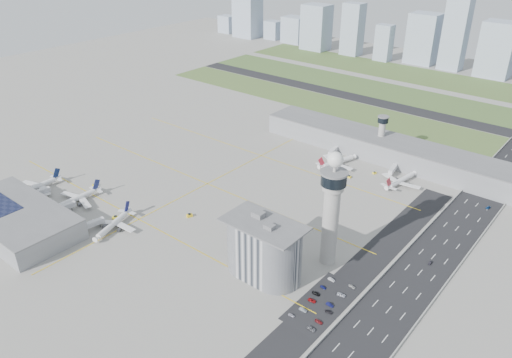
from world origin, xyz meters
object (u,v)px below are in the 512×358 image
Objects in this scene: admin_building at (264,249)px; car_hw_2 at (488,208)px; tug_4 at (349,177)px; car_lot_0 at (291,315)px; car_hw_1 at (430,263)px; tug_5 at (375,173)px; jet_bridge_near_2 at (82,230)px; jet_bridge_far_0 at (336,149)px; car_lot_4 at (323,287)px; secondary_tower at (382,132)px; car_lot_5 at (331,280)px; car_hw_4 at (494,169)px; car_lot_10 at (341,295)px; jet_bridge_near_0 at (29,197)px; car_lot_2 at (312,301)px; airplane_near_b at (75,196)px; tug_0 at (95,185)px; car_lot_11 at (352,287)px; car_lot_7 at (319,322)px; jet_bridge_far_1 at (395,167)px; tug_2 at (115,217)px; jet_bridge_near_1 at (54,213)px; tug_3 at (189,215)px; airplane_far_a at (338,159)px; car_lot_6 at (311,329)px; car_lot_8 at (329,312)px; car_lot_1 at (303,310)px; car_lot_9 at (330,305)px; tug_1 at (71,205)px; airplane_far_b at (402,177)px.

admin_building reaches higher than car_hw_2.
car_lot_0 is (50.10, -139.58, -0.28)m from tug_4.
tug_5 is at bearing 129.62° from car_hw_1.
jet_bridge_near_2 is 200.68m from jet_bridge_far_0.
admin_building reaches higher than car_lot_4.
secondary_tower is 164.48m from car_lot_5.
car_hw_1 is 138.56m from car_hw_4.
secondary_tower is 7.24× the size of car_lot_10.
car_hw_2 is at bearing -42.38° from jet_bridge_near_0.
car_lot_5 reaches higher than car_lot_2.
airplane_near_b is 8.37× the size of car_lot_10.
car_lot_10 is (145.47, 49.41, -2.24)m from jet_bridge_near_2.
jet_bridge_near_0 reaches higher than tug_0.
car_lot_7 is at bearing -175.13° from car_lot_11.
admin_building is 11.26× the size of car_lot_11.
car_lot_10 is at bearing -39.01° from car_lot_2.
jet_bridge_far_1 is 3.94× the size of car_hw_1.
jet_bridge_near_0 is at bearing -103.37° from tug_5.
car_hw_4 is (25.72, 183.96, -0.02)m from car_lot_5.
jet_bridge_near_2 is at bearing -38.55° from jet_bridge_far_1.
tug_5 is at bearing -68.03° from secondary_tower.
admin_building is 141.09m from airplane_near_b.
car_lot_4 is at bearing 70.38° from tug_2.
jet_bridge_near_1 is 4.60× the size of tug_0.
tug_3 is at bearing -125.75° from car_hw_4.
jet_bridge_near_1 reaches higher than car_lot_11.
tug_2 is 135.93m from car_lot_2.
car_lot_6 is at bearing -134.50° from airplane_far_a.
secondary_tower is 227.30m from jet_bridge_near_2.
jet_bridge_far_1 is 163.16m from car_lot_8.
car_lot_5 is (169.74, 38.09, -4.53)m from airplane_near_b.
car_lot_1 is 8.13m from car_lot_2.
jet_bridge_far_1 reaches higher than car_lot_2.
jet_bridge_near_0 reaches higher than car_hw_1.
jet_bridge_near_1 is 4.92× the size of tug_4.
jet_bridge_near_0 is at bearing 94.79° from car_lot_0.
car_hw_1 is (24.11, 62.14, -0.06)m from car_lot_9.
airplane_far_a is 2.61× the size of jet_bridge_near_1.
jet_bridge_near_0 is 207.97m from car_lot_6.
jet_bridge_near_1 is at bearing -33.77° from jet_bridge_far_0.
car_lot_9 is 18.51m from car_lot_11.
tug_0 is 80.55m from tug_3.
jet_bridge_far_0 reaches higher than car_hw_2.
airplane_near_b is 182.08m from car_lot_8.
airplane_near_b is 11.25× the size of car_lot_4.
airplane_near_b reaches higher than tug_1.
jet_bridge_near_2 is at bearing -124.22° from car_hw_2.
secondary_tower is at bearing -82.17° from tug_3.
airplane_far_b is 57.78m from car_hw_2.
car_lot_7 is (11.53, -21.68, -0.01)m from car_lot_4.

